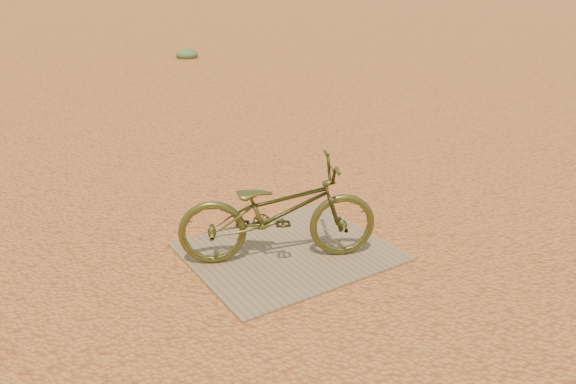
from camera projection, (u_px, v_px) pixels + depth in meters
ground at (320, 248)px, 4.67m from camera, size 120.00×120.00×0.00m
plywood_board at (288, 252)px, 4.58m from camera, size 1.56×1.32×0.02m
bicycle at (278, 211)px, 4.31m from camera, size 1.62×1.13×0.81m
kale_b at (187, 58)px, 13.86m from camera, size 0.54×0.54×0.30m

